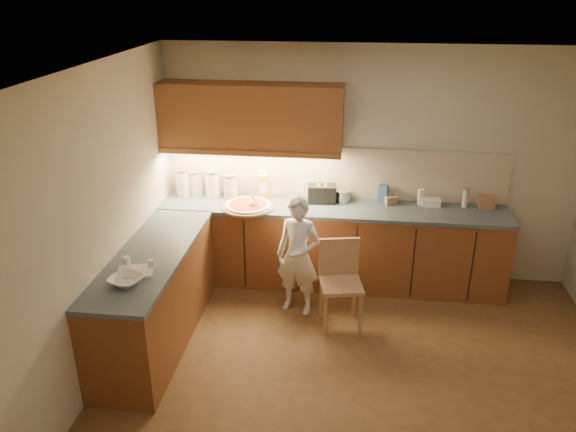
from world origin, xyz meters
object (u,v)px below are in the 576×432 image
object	(u,v)px
toaster	(322,194)
wooden_chair	(340,277)
pizza_on_board	(248,206)
child	(298,256)
oil_jug	(263,186)

from	to	relation	value
toaster	wooden_chair	bearing A→B (deg)	-79.53
pizza_on_board	toaster	size ratio (longest dim) A/B	1.74
pizza_on_board	child	distance (m)	0.83
child	oil_jug	xyz separation A→B (m)	(-0.48, 0.78, 0.44)
oil_jug	toaster	size ratio (longest dim) A/B	1.02
oil_jug	child	bearing A→B (deg)	-58.62
pizza_on_board	toaster	bearing A→B (deg)	19.01
pizza_on_board	oil_jug	distance (m)	0.35
pizza_on_board	oil_jug	bearing A→B (deg)	68.34
wooden_chair	child	bearing A→B (deg)	146.95
oil_jug	toaster	world-z (taller)	oil_jug
oil_jug	pizza_on_board	bearing A→B (deg)	-111.66
wooden_chair	toaster	bearing A→B (deg)	94.28
toaster	pizza_on_board	bearing A→B (deg)	-165.91
child	oil_jug	distance (m)	1.02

